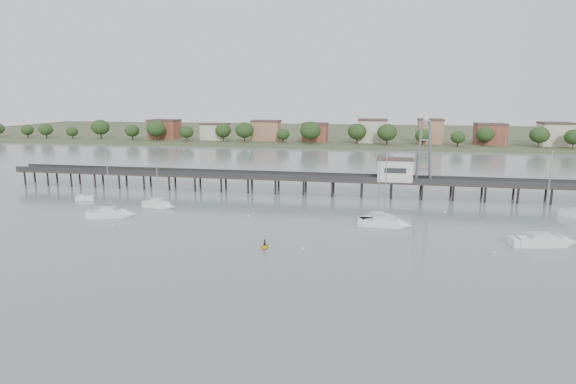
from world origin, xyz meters
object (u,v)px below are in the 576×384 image
Objects in this scene: sailboat_d at (551,242)px; yellow_dinghy at (265,248)px; lattice_tower at (424,151)px; sailboat_a at (116,214)px; white_tender at (84,198)px; sailboat_b at (161,205)px; pier at (291,178)px; sailboat_f at (390,224)px; sailboat_c at (381,218)px.

yellow_dinghy is at bearing -179.86° from sailboat_d.
lattice_tower reaches higher than sailboat_a.
sailboat_d is 96.37m from white_tender.
sailboat_b is at bearing 157.94° from sailboat_d.
sailboat_a reaches higher than pier.
lattice_tower is at bearing 77.45° from sailboat_f.
sailboat_f is (1.57, -3.62, -0.01)m from sailboat_c.
yellow_dinghy is at bearing -136.87° from sailboat_f.
sailboat_c is (46.72, -2.93, -0.01)m from sailboat_b.
pier is 43.77m from yellow_dinghy.
lattice_tower is 3.64× the size of white_tender.
lattice_tower is 69.32m from sailboat_a.
lattice_tower is at bearing 51.40° from yellow_dinghy.
yellow_dinghy is at bearing -122.66° from lattice_tower.
sailboat_c is 3.94m from sailboat_f.
pier is 59.55m from sailboat_d.
sailboat_d reaches higher than sailboat_c.
sailboat_d is 1.17× the size of sailboat_a.
sailboat_a is 5.58× the size of yellow_dinghy.
pier is 12.83× the size of sailboat_b.
pier is 9.68× the size of lattice_tower.
sailboat_b is (-73.77, 13.05, 0.02)m from sailboat_d.
sailboat_f is (-25.49, 6.50, 0.01)m from sailboat_d.
pier is 35.20× the size of white_tender.
sailboat_f is at bearing -49.11° from pier.
sailboat_f is (23.53, -27.17, -3.16)m from pier.
sailboat_f is at bearing -106.36° from lattice_tower.
sailboat_f is (53.74, 2.62, -0.00)m from sailboat_a.
white_tender is (-77.31, -16.47, -10.63)m from lattice_tower.
sailboat_a is 36.52m from yellow_dinghy.
sailboat_c is (-9.54, -23.55, -10.46)m from lattice_tower.
lattice_tower is at bearing -11.14° from white_tender.
sailboat_f is at bearing -13.11° from sailboat_a.
lattice_tower is at bearing 30.07° from sailboat_c.
sailboat_b is 36.45m from yellow_dinghy.
sailboat_b reaches higher than white_tender.
sailboat_a is at bearing -135.41° from pier.
yellow_dinghy is at bearing -37.89° from sailboat_a.
yellow_dinghy is at bearing -85.21° from pier.
sailboat_d is at bearing -18.71° from sailboat_a.
pier is 42.54m from sailboat_a.
sailboat_d is at bearing 6.23° from yellow_dinghy.
sailboat_a reaches higher than white_tender.
lattice_tower is 39.37m from sailboat_d.
sailboat_f is 5.85× the size of yellow_dinghy.
lattice_tower is 1.33× the size of sailboat_b.
sailboat_f is at bearing 1.44° from sailboat_b.
lattice_tower is at bearing 0.00° from pier.
sailboat_f is (-7.97, -27.17, -10.47)m from lattice_tower.
sailboat_c is (-27.05, 10.12, 0.02)m from sailboat_d.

